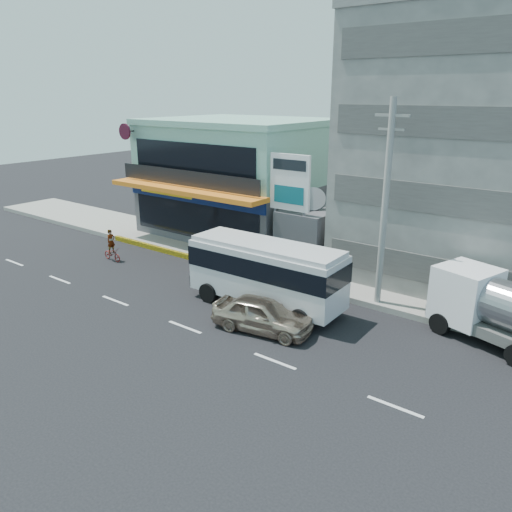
{
  "coord_description": "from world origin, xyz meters",
  "views": [
    {
      "loc": [
        14.99,
        -14.4,
        10.16
      ],
      "look_at": [
        0.35,
        4.9,
        2.2
      ],
      "focal_mm": 35.0,
      "sensor_mm": 36.0,
      "label": 1
    }
  ],
  "objects_px": {
    "satellite_dish": "(313,208)",
    "shop_building": "(240,181)",
    "minibus": "(266,269)",
    "utility_pole_near": "(385,205)",
    "sedan": "(262,315)",
    "billboard": "(290,189)",
    "motorcycle_rider": "(112,250)"
  },
  "relations": [
    {
      "from": "billboard",
      "to": "motorcycle_rider",
      "type": "xyz_separation_m",
      "value": [
        -9.93,
        -5.19,
        -4.26
      ]
    },
    {
      "from": "satellite_dish",
      "to": "billboard",
      "type": "distance_m",
      "value": 2.31
    },
    {
      "from": "billboard",
      "to": "minibus",
      "type": "height_order",
      "value": "billboard"
    },
    {
      "from": "shop_building",
      "to": "minibus",
      "type": "relative_size",
      "value": 1.56
    },
    {
      "from": "billboard",
      "to": "minibus",
      "type": "bearing_deg",
      "value": -67.94
    },
    {
      "from": "billboard",
      "to": "utility_pole_near",
      "type": "height_order",
      "value": "utility_pole_near"
    },
    {
      "from": "shop_building",
      "to": "sedan",
      "type": "distance_m",
      "value": 16.65
    },
    {
      "from": "minibus",
      "to": "sedan",
      "type": "distance_m",
      "value": 2.9
    },
    {
      "from": "billboard",
      "to": "motorcycle_rider",
      "type": "relative_size",
      "value": 3.42
    },
    {
      "from": "sedan",
      "to": "utility_pole_near",
      "type": "bearing_deg",
      "value": -38.39
    },
    {
      "from": "shop_building",
      "to": "billboard",
      "type": "xyz_separation_m",
      "value": [
        7.5,
        -4.75,
        0.93
      ]
    },
    {
      "from": "shop_building",
      "to": "sedan",
      "type": "bearing_deg",
      "value": -47.66
    },
    {
      "from": "satellite_dish",
      "to": "motorcycle_rider",
      "type": "xyz_separation_m",
      "value": [
        -10.43,
        -6.99,
        -2.91
      ]
    },
    {
      "from": "shop_building",
      "to": "minibus",
      "type": "xyz_separation_m",
      "value": [
        9.57,
        -9.85,
        -2.02
      ]
    },
    {
      "from": "utility_pole_near",
      "to": "motorcycle_rider",
      "type": "height_order",
      "value": "utility_pole_near"
    },
    {
      "from": "shop_building",
      "to": "sedan",
      "type": "height_order",
      "value": "shop_building"
    },
    {
      "from": "satellite_dish",
      "to": "minibus",
      "type": "height_order",
      "value": "satellite_dish"
    },
    {
      "from": "billboard",
      "to": "shop_building",
      "type": "bearing_deg",
      "value": 147.68
    },
    {
      "from": "minibus",
      "to": "utility_pole_near",
      "type": "bearing_deg",
      "value": 36.76
    },
    {
      "from": "shop_building",
      "to": "billboard",
      "type": "bearing_deg",
      "value": -32.32
    },
    {
      "from": "sedan",
      "to": "motorcycle_rider",
      "type": "relative_size",
      "value": 2.28
    },
    {
      "from": "shop_building",
      "to": "billboard",
      "type": "height_order",
      "value": "shop_building"
    },
    {
      "from": "shop_building",
      "to": "satellite_dish",
      "type": "distance_m",
      "value": 8.54
    },
    {
      "from": "satellite_dish",
      "to": "sedan",
      "type": "xyz_separation_m",
      "value": [
        3.0,
        -9.13,
        -2.79
      ]
    },
    {
      "from": "satellite_dish",
      "to": "billboard",
      "type": "bearing_deg",
      "value": -105.52
    },
    {
      "from": "satellite_dish",
      "to": "shop_building",
      "type": "bearing_deg",
      "value": 159.79
    },
    {
      "from": "minibus",
      "to": "sedan",
      "type": "bearing_deg",
      "value": -57.21
    },
    {
      "from": "shop_building",
      "to": "motorcycle_rider",
      "type": "distance_m",
      "value": 10.75
    },
    {
      "from": "shop_building",
      "to": "satellite_dish",
      "type": "xyz_separation_m",
      "value": [
        8.0,
        -2.95,
        -0.42
      ]
    },
    {
      "from": "shop_building",
      "to": "utility_pole_near",
      "type": "height_order",
      "value": "utility_pole_near"
    },
    {
      "from": "billboard",
      "to": "motorcycle_rider",
      "type": "distance_m",
      "value": 11.98
    },
    {
      "from": "shop_building",
      "to": "satellite_dish",
      "type": "bearing_deg",
      "value": -20.21
    }
  ]
}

